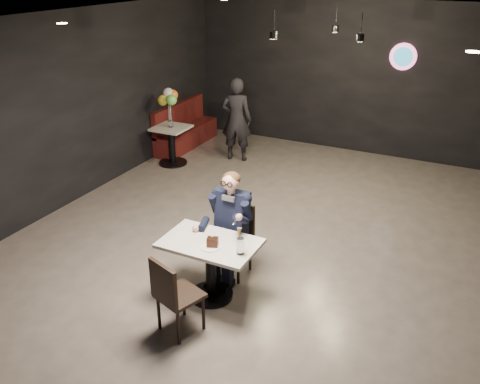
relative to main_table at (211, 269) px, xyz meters
The scene contains 17 objects.
floor 1.32m from the main_table, 83.00° to the left, with size 9.00×9.00×0.00m, color gray.
wall_sign 6.03m from the main_table, 80.54° to the left, with size 0.50×0.06×0.50m, color pink, non-canonical shape.
pendant_lights 4.11m from the main_table, 87.29° to the left, with size 1.40×1.20×0.36m, color black.
main_table is the anchor object (origin of this frame).
chair_far 0.56m from the main_table, 90.00° to the left, with size 0.42×0.46×0.92m, color black.
chair_near 0.66m from the main_table, 90.00° to the right, with size 0.42×0.46×0.92m, color black.
seated_man 0.65m from the main_table, 90.00° to the left, with size 0.60×0.80×1.44m, color black.
dessert_plate 0.40m from the main_table, 56.83° to the right, with size 0.23×0.23×0.01m, color white.
cake_slice 0.44m from the main_table, 44.65° to the right, with size 0.12×0.10×0.09m, color black.
mint_leaf 0.48m from the main_table, 58.29° to the right, with size 0.07×0.04×0.01m, color green.
sundae_glass 0.64m from the main_table, 10.02° to the right, with size 0.09×0.09×0.19m, color silver.
wafer_cone 0.73m from the main_table, ahead, with size 0.06×0.06×0.12m, color #B07E48.
booth_bench 5.40m from the main_table, 124.96° to the left, with size 0.46×1.84×0.92m, color #4B1310.
side_table 4.42m from the main_table, 129.20° to the left, with size 0.63×0.63×0.79m, color silver.
balloon_vase 4.45m from the main_table, 129.20° to the left, with size 0.09×0.09×0.14m, color silver.
balloon_bunch 4.50m from the main_table, 129.20° to the left, with size 0.36×0.36×0.60m, color gold.
passerby 4.60m from the main_table, 113.04° to the left, with size 0.60×0.39×1.64m, color black.
Camera 1 is at (2.38, -5.58, 3.68)m, focal length 38.00 mm.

